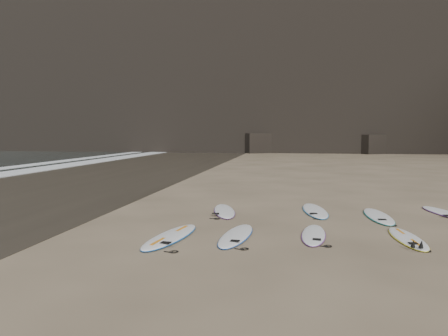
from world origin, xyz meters
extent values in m
plane|color=#897559|center=(0.00, 0.00, 0.00)|extent=(240.00, 240.00, 0.00)
cube|color=#383026|center=(-13.00, 10.00, 0.00)|extent=(12.00, 200.00, 0.01)
cube|color=black|center=(10.00, 60.00, 20.00)|extent=(170.00, 32.00, 40.00)
cube|color=black|center=(8.00, 45.00, 1.16)|extent=(4.23, 4.46, 2.33)
cube|color=black|center=(-6.00, 45.00, 1.25)|extent=(4.49, 4.76, 2.49)
ellipsoid|color=white|center=(-4.16, -0.75, 0.05)|extent=(1.06, 2.85, 0.10)
ellipsoid|color=white|center=(-2.63, -0.39, 0.05)|extent=(0.85, 2.60, 0.09)
ellipsoid|color=white|center=(-0.78, 0.01, 0.04)|extent=(0.71, 2.33, 0.08)
ellipsoid|color=white|center=(1.39, -0.03, 0.04)|extent=(0.71, 2.36, 0.08)
ellipsoid|color=white|center=(-3.42, 2.85, 0.05)|extent=(1.17, 2.63, 0.09)
ellipsoid|color=white|center=(-0.58, 3.34, 0.05)|extent=(0.95, 2.81, 0.10)
ellipsoid|color=white|center=(1.24, 2.69, 0.05)|extent=(0.76, 2.69, 0.10)
ellipsoid|color=white|center=(3.38, 3.60, 0.04)|extent=(1.09, 2.50, 0.09)
camera|label=1|loc=(-1.31, -10.68, 2.50)|focal=35.00mm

